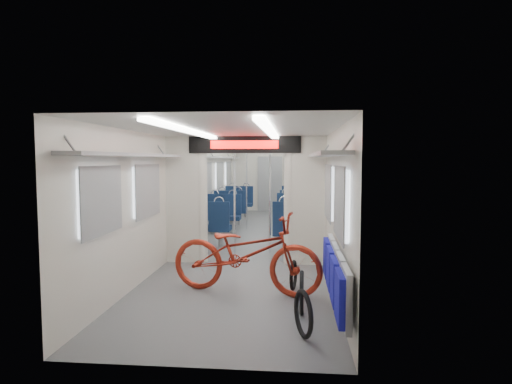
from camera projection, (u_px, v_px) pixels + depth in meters
carriage at (254, 177)px, 9.46m from camera, size 12.00×12.02×2.31m
bicycle at (246, 253)px, 6.02m from camera, size 2.28×1.15×1.14m
flip_bench at (335, 274)px, 4.87m from camera, size 0.12×2.15×0.56m
bike_hoop_a at (303, 316)px, 4.52m from camera, size 0.21×0.51×0.52m
bike_hoop_b at (302, 294)px, 5.22m from camera, size 0.06×0.54×0.54m
bike_hoop_c at (293, 277)px, 6.17m from camera, size 0.12×0.44×0.44m
seat_bay_near_left at (217, 216)px, 10.10m from camera, size 0.91×2.10×1.11m
seat_bay_near_right at (296, 218)px, 9.63m from camera, size 0.96×2.30×1.17m
seat_bay_far_left at (235, 203)px, 13.22m from camera, size 0.92×2.14×1.12m
seat_bay_far_right at (296, 202)px, 13.37m from camera, size 0.92×2.14×1.12m
stanchion_near_left at (235, 197)px, 8.44m from camera, size 0.04×0.04×2.30m
stanchion_near_right at (270, 196)px, 8.59m from camera, size 0.04×0.04×2.30m
stanchion_far_left at (247, 187)px, 11.48m from camera, size 0.04×0.04×2.30m
stanchion_far_right at (270, 187)px, 11.56m from camera, size 0.04×0.04×2.30m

